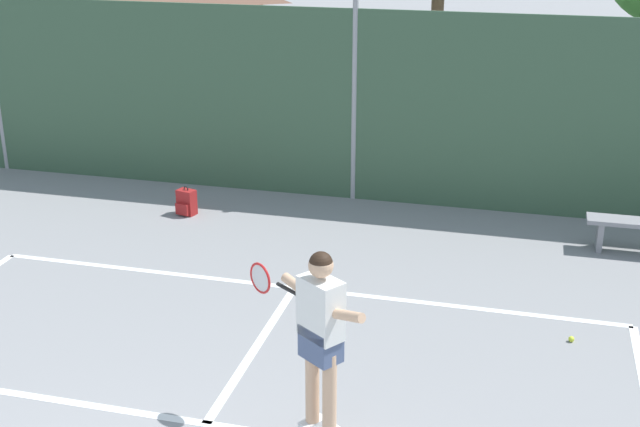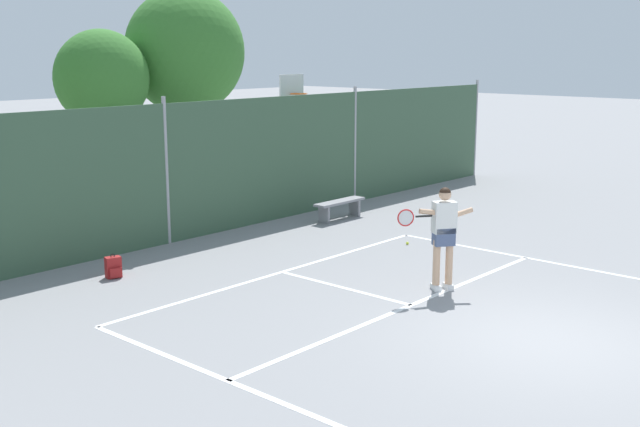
% 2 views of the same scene
% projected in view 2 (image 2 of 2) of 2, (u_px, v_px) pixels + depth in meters
% --- Properties ---
extents(ground_plane, '(120.00, 120.00, 0.00)m').
position_uv_depth(ground_plane, '(549.00, 341.00, 11.51)').
color(ground_plane, gray).
extents(court_markings, '(8.30, 11.10, 0.01)m').
position_uv_depth(court_markings, '(510.00, 330.00, 11.93)').
color(court_markings, white).
rests_on(court_markings, ground).
extents(chainlink_fence, '(26.09, 0.09, 3.23)m').
position_uv_depth(chainlink_fence, '(166.00, 174.00, 17.04)').
color(chainlink_fence, '#38563D').
rests_on(chainlink_fence, ground).
extents(basketball_hoop, '(0.90, 0.67, 3.55)m').
position_uv_depth(basketball_hoop, '(291.00, 120.00, 21.70)').
color(basketball_hoop, yellow).
rests_on(basketball_hoop, ground).
extents(tennis_player, '(1.26, 0.79, 1.85)m').
position_uv_depth(tennis_player, '(443.00, 229.00, 13.75)').
color(tennis_player, silver).
rests_on(tennis_player, ground).
extents(tennis_ball, '(0.07, 0.07, 0.07)m').
position_uv_depth(tennis_ball, '(407.00, 243.00, 17.21)').
color(tennis_ball, '#CCE033').
rests_on(tennis_ball, ground).
extents(backpack_red, '(0.32, 0.30, 0.46)m').
position_uv_depth(backpack_red, '(114.00, 268.00, 14.68)').
color(backpack_red, maroon).
rests_on(backpack_red, ground).
extents(courtside_bench, '(1.60, 0.36, 0.48)m').
position_uv_depth(courtside_bench, '(340.00, 205.00, 19.73)').
color(courtside_bench, gray).
rests_on(courtside_bench, ground).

